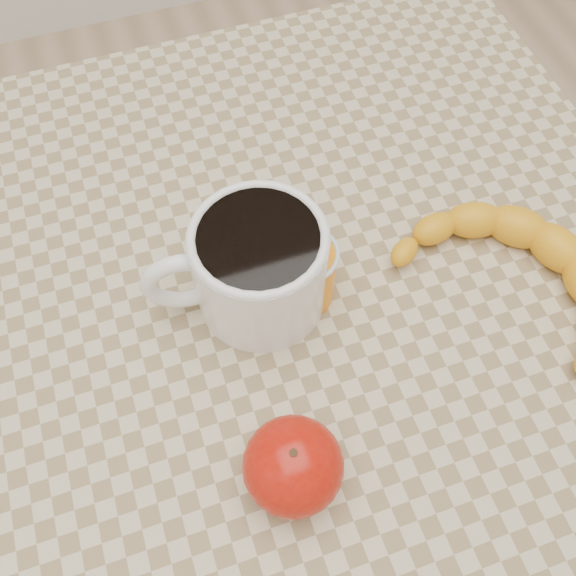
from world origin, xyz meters
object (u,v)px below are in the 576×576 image
object	(u,v)px
apple	(293,466)
coffee_mug	(256,266)
table	(288,337)
banana	(519,276)
orange_juice_glass	(304,273)

from	to	relation	value
apple	coffee_mug	bearing A→B (deg)	81.78
table	coffee_mug	world-z (taller)	coffee_mug
table	coffee_mug	bearing A→B (deg)	157.04
coffee_mug	banana	bearing A→B (deg)	-16.36
coffee_mug	orange_juice_glass	world-z (taller)	coffee_mug
orange_juice_glass	banana	bearing A→B (deg)	-16.86
coffee_mug	banana	size ratio (longest dim) A/B	0.58
table	orange_juice_glass	size ratio (longest dim) A/B	10.93
orange_juice_glass	apple	xyz separation A→B (m)	(-0.07, -0.16, -0.00)
coffee_mug	apple	bearing A→B (deg)	-98.22
coffee_mug	apple	size ratio (longest dim) A/B	2.02
apple	banana	xyz separation A→B (m)	(0.26, 0.10, -0.02)
apple	orange_juice_glass	bearing A→B (deg)	67.75
table	orange_juice_glass	distance (m)	0.12
coffee_mug	apple	distance (m)	0.18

